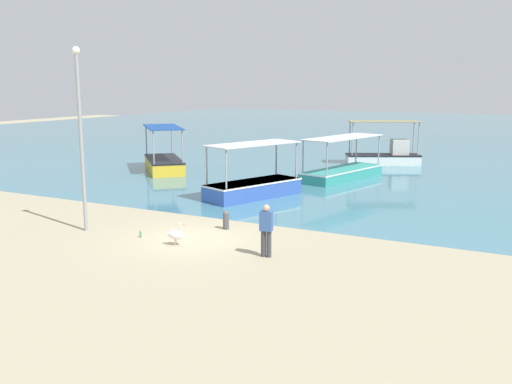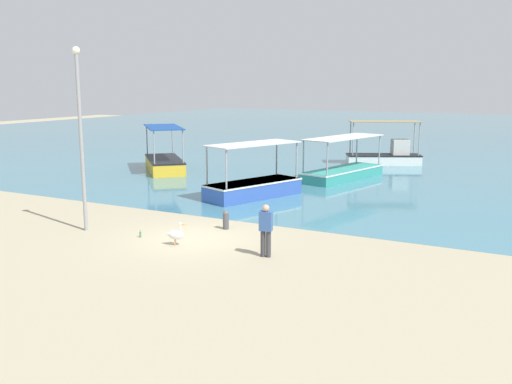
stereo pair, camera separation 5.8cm
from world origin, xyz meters
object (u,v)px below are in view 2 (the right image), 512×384
(fishing_boat_far_left, at_px, (343,171))
(mooring_bollard, at_px, (226,219))
(fishing_boat_near_left, at_px, (253,186))
(fishing_boat_near_right, at_px, (386,155))
(lamp_post, at_px, (81,131))
(pelican, at_px, (176,234))
(fishing_boat_center, at_px, (164,162))
(glass_bottle, at_px, (140,234))
(fisherman_standing, at_px, (266,229))

(fishing_boat_far_left, bearing_deg, mooring_bollard, -90.15)
(fishing_boat_near_left, bearing_deg, fishing_boat_near_right, 79.66)
(fishing_boat_near_left, distance_m, lamp_post, 9.37)
(pelican, xyz_separation_m, lamp_post, (-4.14, 0.06, 3.33))
(fishing_boat_far_left, height_order, pelican, fishing_boat_far_left)
(fishing_boat_center, xyz_separation_m, fishing_boat_far_left, (10.87, 2.35, -0.08))
(fishing_boat_far_left, xyz_separation_m, glass_bottle, (-2.12, -15.48, -0.37))
(fishing_boat_center, relative_size, lamp_post, 0.78)
(fishing_boat_far_left, relative_size, lamp_post, 0.95)
(fishing_boat_far_left, relative_size, fisherman_standing, 3.74)
(fishing_boat_near_right, bearing_deg, pelican, -92.58)
(fishing_boat_center, distance_m, fisherman_standing, 18.99)
(pelican, bearing_deg, mooring_bollard, 81.84)
(glass_bottle, bearing_deg, fishing_boat_near_left, 89.05)
(fishing_boat_center, relative_size, fishing_boat_far_left, 0.83)
(lamp_post, height_order, glass_bottle, lamp_post)
(glass_bottle, bearing_deg, fishing_boat_near_right, 83.08)
(fisherman_standing, height_order, glass_bottle, fisherman_standing)
(fishing_boat_center, height_order, fishing_boat_near_left, fishing_boat_center)
(fishing_boat_far_left, height_order, glass_bottle, fishing_boat_far_left)
(fishing_boat_far_left, bearing_deg, pelican, -91.51)
(mooring_bollard, bearing_deg, fishing_boat_near_left, 108.43)
(lamp_post, distance_m, fisherman_standing, 7.94)
(fishing_boat_far_left, distance_m, pelican, 15.69)
(fishing_boat_center, distance_m, glass_bottle, 15.78)
(fishing_boat_center, relative_size, pelican, 6.53)
(fishing_boat_near_right, distance_m, lamp_post, 23.44)
(fishing_boat_near_left, distance_m, glass_bottle, 8.30)
(fishing_boat_center, distance_m, lamp_post, 15.03)
(pelican, bearing_deg, fishing_boat_far_left, 88.49)
(lamp_post, height_order, mooring_bollard, lamp_post)
(fishing_boat_near_left, bearing_deg, mooring_bollard, -71.57)
(fishing_boat_far_left, xyz_separation_m, fisherman_standing, (2.87, -15.45, 0.43))
(pelican, distance_m, mooring_bollard, 2.68)
(fishing_boat_center, xyz_separation_m, mooring_bollard, (10.83, -10.69, -0.18))
(pelican, bearing_deg, lamp_post, 179.19)
(fishing_boat_near_left, bearing_deg, fishing_boat_far_left, 74.58)
(fishing_boat_far_left, distance_m, mooring_bollard, 13.04)
(fishing_boat_center, relative_size, fisherman_standing, 3.09)
(fishing_boat_center, bearing_deg, fishing_boat_near_left, -28.59)
(fishing_boat_near_left, height_order, glass_bottle, fishing_boat_near_left)
(lamp_post, xyz_separation_m, mooring_bollard, (4.52, 2.59, -3.32))
(fishing_boat_near_right, relative_size, glass_bottle, 18.91)
(glass_bottle, bearing_deg, fishing_boat_center, 123.68)
(fisherman_standing, bearing_deg, fishing_boat_far_left, 100.52)
(fishing_boat_near_left, xyz_separation_m, pelican, (1.57, -8.50, -0.18))
(lamp_post, bearing_deg, fishing_boat_far_left, 73.74)
(mooring_bollard, bearing_deg, pelican, -98.16)
(fishing_boat_far_left, distance_m, lamp_post, 16.60)
(fishing_boat_near_right, relative_size, lamp_post, 0.76)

